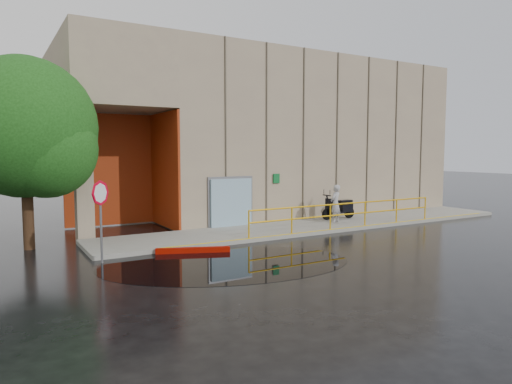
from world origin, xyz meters
TOP-DOWN VIEW (x-y plane):
  - ground at (0.00, 0.00)m, footprint 120.00×120.00m
  - sidewalk at (4.00, 4.50)m, footprint 20.00×3.00m
  - building at (5.10, 10.98)m, footprint 20.00×10.17m
  - guardrail at (4.25, 3.15)m, footprint 9.56×0.06m
  - person at (4.62, 4.39)m, footprint 0.73×0.62m
  - scooter at (5.48, 5.17)m, footprint 1.83×0.64m
  - stop_sign at (-5.80, 2.57)m, footprint 0.58×0.52m
  - red_curb at (-2.95, 2.50)m, footprint 2.30×1.05m
  - puddle at (-2.64, 0.67)m, footprint 8.35×6.40m
  - tree_near at (-7.35, 5.71)m, footprint 4.67×4.67m

SIDE VIEW (x-z plane):
  - ground at x=0.00m, z-range 0.00..0.00m
  - puddle at x=-2.64m, z-range 0.00..0.01m
  - sidewalk at x=4.00m, z-range 0.00..0.15m
  - red_curb at x=-2.95m, z-range 0.00..0.18m
  - guardrail at x=4.25m, z-range 0.16..1.19m
  - scooter at x=5.48m, z-range 0.25..1.66m
  - person at x=4.62m, z-range 0.15..1.84m
  - stop_sign at x=-5.80m, z-range 0.57..3.03m
  - tree_near at x=-7.35m, z-range 0.69..7.11m
  - building at x=5.10m, z-range 0.21..8.21m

